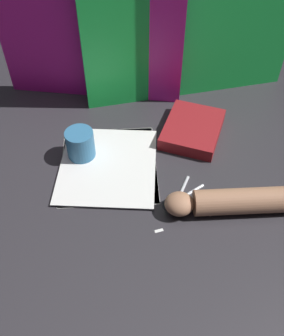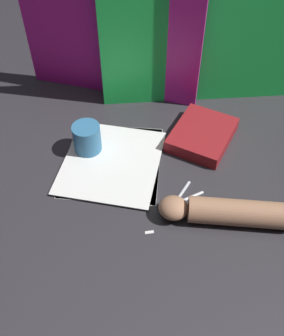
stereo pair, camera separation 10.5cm
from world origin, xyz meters
name	(u,v)px [view 1 (the left image)]	position (x,y,z in m)	size (l,w,h in m)	color
ground_plane	(146,176)	(0.00, 0.00, 0.00)	(6.00, 6.00, 0.00)	#2D2B30
backdrop_panel_left	(87,12)	(-0.17, 0.39, 0.30)	(0.58, 0.11, 0.59)	#D81E9E
backdrop_panel_center	(194,13)	(0.15, 0.39, 0.29)	(0.68, 0.16, 0.58)	green
paper_stack	(108,164)	(-0.11, 0.05, 0.00)	(0.30, 0.33, 0.01)	white
book_closed	(193,129)	(0.15, 0.17, 0.02)	(0.23, 0.25, 0.04)	maroon
scissors	(178,200)	(0.08, -0.09, 0.00)	(0.13, 0.14, 0.01)	silver
hand_forearm	(231,202)	(0.21, -0.12, 0.03)	(0.33, 0.08, 0.07)	#A87556
paper_scrap_near	(159,231)	(0.03, -0.18, 0.00)	(0.02, 0.01, 0.00)	white
paper_scrap_mid	(211,213)	(0.16, -0.13, 0.00)	(0.02, 0.02, 0.00)	white
mug	(81,145)	(-0.19, 0.08, 0.05)	(0.08, 0.08, 0.09)	teal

